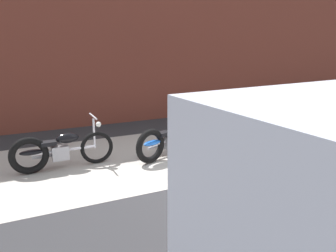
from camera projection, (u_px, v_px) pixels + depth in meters
The scene contains 6 objects.
ground_plane at pixel (218, 179), 6.09m from camera, with size 80.00×80.00×0.00m, color #2D2D30.
sidewalk_slab at pixel (175, 151), 7.62m from camera, with size 36.00×3.50×0.01m, color #B2ADA3.
brick_building_wall at pixel (125, 22), 9.88m from camera, with size 36.00×0.50×6.07m, color brown.
motorcycle_black at pixel (56, 150), 6.45m from camera, with size 2.01×0.58×1.03m.
motorcycle_blue at pixel (168, 140), 7.14m from camera, with size 1.94×0.84×1.03m.
motorcycle_red at pixel (240, 128), 8.12m from camera, with size 2.00×0.60×1.03m.
Camera 1 is at (-3.24, -4.72, 2.47)m, focal length 35.26 mm.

